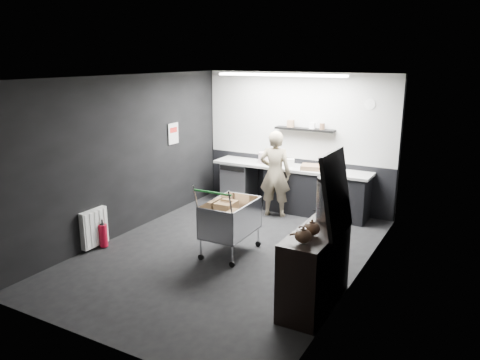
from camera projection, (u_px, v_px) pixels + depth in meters
The scene contains 22 objects.
floor at pixel (228, 252), 7.36m from camera, with size 5.50×5.50×0.00m, color black.
ceiling at pixel (227, 77), 6.67m from camera, with size 5.50×5.50×0.00m, color silver.
wall_back at pixel (297, 141), 9.34m from camera, with size 5.50×5.50×0.00m, color black.
wall_front at pixel (89, 224), 4.69m from camera, with size 5.50×5.50×0.00m, color black.
wall_left at pixel (126, 156), 7.96m from camera, with size 5.50×5.50×0.00m, color black.
wall_right at pixel (360, 186), 6.08m from camera, with size 5.50×5.50×0.00m, color black.
kitchen_wall_panel at pixel (298, 116), 9.20m from camera, with size 3.95×0.02×1.70m, color silver.
dado_panel at pixel (296, 182), 9.54m from camera, with size 3.95×0.02×1.00m, color black.
floating_shelf at pixel (305, 129), 9.07m from camera, with size 1.20×0.22×0.04m, color black.
wall_clock at pixel (370, 104), 8.45m from camera, with size 0.20×0.20×0.03m, color white.
poster at pixel (173, 134), 8.99m from camera, with size 0.02×0.30×0.40m, color silver.
poster_red_band at pixel (173, 130), 8.97m from camera, with size 0.01×0.22×0.10m, color red.
radiator at pixel (94, 228), 7.42m from camera, with size 0.10×0.50×0.60m, color white.
ceiling_strip at pixel (280, 75), 8.24m from camera, with size 2.40×0.20×0.04m, color white.
prep_counter at pixel (296, 189), 9.23m from camera, with size 3.20×0.61×0.90m.
person at pixel (275, 174), 8.87m from camera, with size 0.60×0.40×1.66m, color beige.
shopping_cart at pixel (230, 220), 7.20m from camera, with size 0.64×1.04×1.14m.
sideboard at pixel (317, 258), 5.68m from camera, with size 0.55×1.29×1.94m.
fire_extinguisher at pixel (103, 235), 7.49m from camera, with size 0.14×0.14×0.45m.
cardboard_box at pixel (313, 167), 8.90m from camera, with size 0.44×0.33×0.09m, color #8B694A.
pink_tub at pixel (264, 158), 9.42m from camera, with size 0.22×0.22×0.22m, color silver.
white_container at pixel (290, 163), 9.11m from camera, with size 0.18×0.14×0.16m, color white.
Camera 1 is at (3.48, -5.88, 2.98)m, focal length 35.00 mm.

